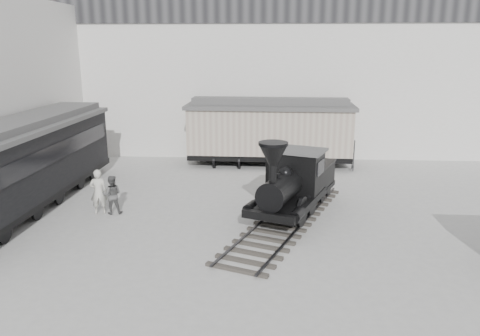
# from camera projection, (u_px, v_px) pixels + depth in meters

# --- Properties ---
(ground) EXTENTS (90.00, 90.00, 0.00)m
(ground) POSITION_uv_depth(u_px,v_px,m) (256.00, 254.00, 15.59)
(ground) COLOR #9E9E9B
(north_wall) EXTENTS (34.00, 2.51, 11.00)m
(north_wall) POSITION_uv_depth(u_px,v_px,m) (263.00, 66.00, 28.65)
(north_wall) COLOR silver
(north_wall) RESTS_ON ground
(locomotive) EXTENTS (5.43, 9.75, 3.41)m
(locomotive) POSITION_uv_depth(u_px,v_px,m) (292.00, 187.00, 18.75)
(locomotive) COLOR #292621
(locomotive) RESTS_ON ground
(boxcar) EXTENTS (9.57, 3.21, 3.89)m
(boxcar) POSITION_uv_depth(u_px,v_px,m) (269.00, 130.00, 26.79)
(boxcar) COLOR black
(boxcar) RESTS_ON ground
(passenger_coach) EXTENTS (3.15, 13.31, 3.54)m
(passenger_coach) POSITION_uv_depth(u_px,v_px,m) (26.00, 163.00, 19.66)
(passenger_coach) COLOR black
(passenger_coach) RESTS_ON ground
(visitor_a) EXTENTS (0.77, 0.58, 1.89)m
(visitor_a) POSITION_uv_depth(u_px,v_px,m) (99.00, 192.00, 19.12)
(visitor_a) COLOR beige
(visitor_a) RESTS_ON ground
(visitor_b) EXTENTS (0.90, 0.76, 1.62)m
(visitor_b) POSITION_uv_depth(u_px,v_px,m) (112.00, 195.00, 19.18)
(visitor_b) COLOR #525252
(visitor_b) RESTS_ON ground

